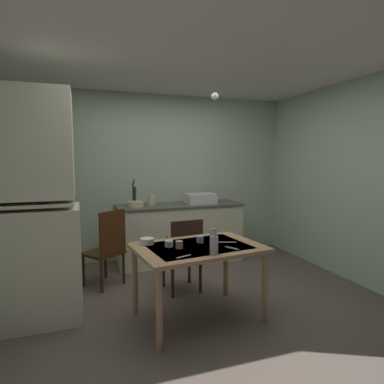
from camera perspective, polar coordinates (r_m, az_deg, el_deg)
The scene contains 23 objects.
ground_plane at distance 3.68m, azimuth 0.97°, elevation -19.17°, with size 5.16×5.16×0.00m, color brown.
wall_back at distance 5.12m, azimuth -6.06°, elevation 2.63°, with size 4.26×0.10×2.53m, color #B5C8AC.
wall_right at distance 4.53m, azimuth 27.30°, elevation 1.56°, with size 0.10×3.70×2.53m, color #B0C8AB.
ceiling_slab at distance 3.48m, azimuth 1.05°, elevation 23.00°, with size 4.26×3.70×0.10m, color silver.
hutch_cabinet at distance 3.40m, azimuth -26.81°, elevation -3.70°, with size 0.90×0.60×2.20m.
counter_cabinet at distance 4.94m, azimuth -2.20°, elevation -7.17°, with size 1.86×0.64×0.87m.
sink_basin at distance 4.95m, azimuth 1.44°, elevation -1.10°, with size 0.44×0.34×0.15m.
hand_pump at distance 4.74m, azimuth -10.16°, elevation -0.41°, with size 0.05×0.27×0.39m.
mixing_bowl_counter at distance 4.66m, azimuth -9.94°, elevation -2.12°, with size 0.23×0.23×0.08m, color beige.
stoneware_crock at distance 4.79m, azimuth -7.13°, elevation -1.39°, with size 0.11×0.11×0.16m, color beige.
dining_table at distance 3.17m, azimuth 1.12°, elevation -11.01°, with size 1.28×0.96×0.73m.
chair_far_side at distance 3.81m, azimuth -1.53°, elevation -10.75°, with size 0.43×0.43×0.87m.
chair_by_counter at distance 4.10m, azimuth -14.74°, elevation -9.47°, with size 0.56×0.56×0.95m.
serving_bowl_wide at distance 3.22m, azimuth -7.95°, elevation -8.59°, with size 0.14×0.14×0.06m, color white.
teacup_cream at distance 3.50m, azimuth 3.81°, elevation -7.20°, with size 0.07×0.07×0.08m, color #9EB2C6.
mug_dark at distance 3.05m, azimuth -2.27°, elevation -9.28°, with size 0.07×0.07×0.07m, color tan.
mug_tall at distance 3.11m, azimuth -4.09°, elevation -9.08°, with size 0.08×0.08×0.06m, color #ADD1C1.
teacup_mint at distance 3.25m, azimuth 1.42°, elevation -8.32°, with size 0.07×0.07×0.07m, color #9EB2C6.
glass_bottle at distance 2.86m, azimuth 3.89°, elevation -9.18°, with size 0.07×0.07×0.23m.
table_knife at distance 3.28m, azimuth 6.24°, elevation -8.79°, with size 0.18×0.02×0.01m, color silver.
teaspoon_near_bowl at distance 3.08m, azimuth 7.05°, elevation -9.78°, with size 0.15×0.02×0.01m, color beige.
teaspoon_by_cup at distance 2.81m, azimuth -1.49°, elevation -11.31°, with size 0.15×0.02×0.01m, color beige.
pendant_bulb at distance 3.59m, azimuth 4.07°, elevation 16.46°, with size 0.08×0.08×0.08m, color #F9EFCC.
Camera 1 is at (-1.13, -3.13, 1.57)m, focal length 30.24 mm.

